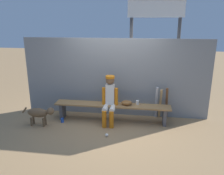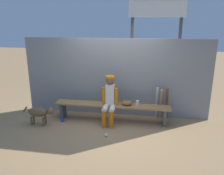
# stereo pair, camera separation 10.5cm
# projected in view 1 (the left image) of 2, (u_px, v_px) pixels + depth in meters

# --- Properties ---
(ground_plane) EXTENTS (30.00, 30.00, 0.00)m
(ground_plane) POSITION_uv_depth(u_px,v_px,m) (112.00, 121.00, 5.93)
(ground_plane) COLOR #9E7A51
(chainlink_fence) EXTENTS (5.01, 0.03, 2.10)m
(chainlink_fence) POSITION_uv_depth(u_px,v_px,m) (115.00, 78.00, 6.08)
(chainlink_fence) COLOR gray
(chainlink_fence) RESTS_ON ground_plane
(dugout_bench) EXTENTS (2.98, 0.36, 0.47)m
(dugout_bench) POSITION_uv_depth(u_px,v_px,m) (112.00, 108.00, 5.82)
(dugout_bench) COLOR olive
(dugout_bench) RESTS_ON ground_plane
(player_seated) EXTENTS (0.41, 0.55, 1.22)m
(player_seated) POSITION_uv_depth(u_px,v_px,m) (109.00, 98.00, 5.64)
(player_seated) COLOR silver
(player_seated) RESTS_ON ground_plane
(baseball_glove) EXTENTS (0.28, 0.20, 0.12)m
(baseball_glove) POSITION_uv_depth(u_px,v_px,m) (127.00, 103.00, 5.72)
(baseball_glove) COLOR brown
(baseball_glove) RESTS_ON dugout_bench
(bat_aluminum_silver) EXTENTS (0.08, 0.26, 0.90)m
(bat_aluminum_silver) POSITION_uv_depth(u_px,v_px,m) (156.00, 102.00, 5.98)
(bat_aluminum_silver) COLOR #B7B7BC
(bat_aluminum_silver) RESTS_ON ground_plane
(bat_wood_tan) EXTENTS (0.09, 0.23, 0.83)m
(bat_wood_tan) POSITION_uv_depth(u_px,v_px,m) (160.00, 103.00, 6.00)
(bat_wood_tan) COLOR tan
(bat_wood_tan) RESTS_ON ground_plane
(bat_wood_dark) EXTENTS (0.12, 0.29, 0.89)m
(bat_wood_dark) POSITION_uv_depth(u_px,v_px,m) (167.00, 103.00, 5.94)
(bat_wood_dark) COLOR brown
(bat_wood_dark) RESTS_ON ground_plane
(baseball) EXTENTS (0.07, 0.07, 0.07)m
(baseball) POSITION_uv_depth(u_px,v_px,m) (107.00, 135.00, 5.12)
(baseball) COLOR white
(baseball) RESTS_ON ground_plane
(cup_on_ground) EXTENTS (0.08, 0.08, 0.11)m
(cup_on_ground) POSITION_uv_depth(u_px,v_px,m) (62.00, 120.00, 5.84)
(cup_on_ground) COLOR #1E47AD
(cup_on_ground) RESTS_ON ground_plane
(cup_on_bench) EXTENTS (0.08, 0.08, 0.11)m
(cup_on_bench) POSITION_uv_depth(u_px,v_px,m) (137.00, 102.00, 5.76)
(cup_on_bench) COLOR silver
(cup_on_bench) RESTS_ON dugout_bench
(scoreboard) EXTENTS (1.91, 0.27, 3.56)m
(scoreboard) POSITION_uv_depth(u_px,v_px,m) (158.00, 24.00, 6.60)
(scoreboard) COLOR #3F3F42
(scoreboard) RESTS_ON ground_plane
(dog) EXTENTS (0.84, 0.20, 0.49)m
(dog) POSITION_uv_depth(u_px,v_px,m) (40.00, 113.00, 5.59)
(dog) COLOR brown
(dog) RESTS_ON ground_plane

